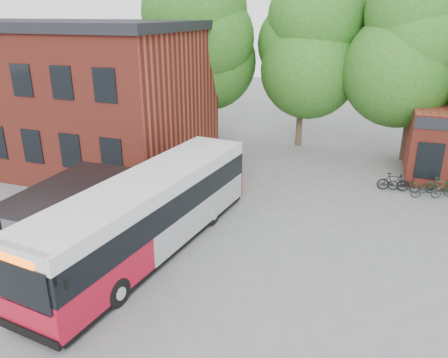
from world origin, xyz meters
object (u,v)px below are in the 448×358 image
(bicycle_4, at_px, (426,191))
(bicycle_2, at_px, (404,184))
(bus_shelter, at_px, (70,220))
(city_bus, at_px, (150,214))
(bicycle_3, at_px, (440,187))
(bicycle_1, at_px, (393,182))

(bicycle_4, bearing_deg, bicycle_2, 44.62)
(bus_shelter, relative_size, city_bus, 0.58)
(bicycle_3, relative_size, bicycle_4, 1.00)
(bicycle_1, xyz_separation_m, bicycle_4, (1.60, -0.50, -0.09))
(city_bus, relative_size, bicycle_3, 7.91)
(bus_shelter, distance_m, city_bus, 3.06)
(bus_shelter, xyz_separation_m, bicycle_2, (12.42, 11.29, -1.03))
(city_bus, distance_m, bicycle_2, 13.91)
(bicycle_4, bearing_deg, bus_shelter, 112.37)
(bicycle_1, distance_m, bicycle_2, 0.55)
(city_bus, xyz_separation_m, bicycle_1, (9.13, 9.85, -1.05))
(city_bus, xyz_separation_m, bicycle_4, (10.73, 9.34, -1.14))
(city_bus, xyz_separation_m, bicycle_2, (9.67, 9.94, -1.12))
(bicycle_3, bearing_deg, bicycle_4, 150.02)
(city_bus, distance_m, bicycle_4, 14.27)
(bus_shelter, height_order, city_bus, city_bus)
(bicycle_3, bearing_deg, bicycle_2, 108.24)
(bus_shelter, bearing_deg, bicycle_2, 42.28)
(bicycle_3, distance_m, bicycle_4, 0.98)
(bus_shelter, height_order, bicycle_1, bus_shelter)
(bicycle_2, bearing_deg, bicycle_3, -84.64)
(bicycle_1, distance_m, bicycle_3, 2.30)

